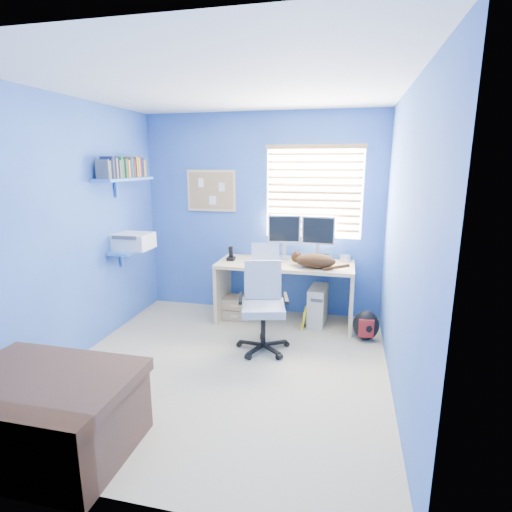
% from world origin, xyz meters
% --- Properties ---
extents(floor, '(3.00, 3.20, 0.00)m').
position_xyz_m(floor, '(0.00, 0.00, 0.00)').
color(floor, '#BAAC8F').
rests_on(floor, ground).
extents(ceiling, '(3.00, 3.20, 0.00)m').
position_xyz_m(ceiling, '(0.00, 0.00, 2.50)').
color(ceiling, white).
rests_on(ceiling, wall_back).
extents(wall_back, '(3.00, 0.01, 2.50)m').
position_xyz_m(wall_back, '(0.00, 1.60, 1.25)').
color(wall_back, '#4276CD').
rests_on(wall_back, ground).
extents(wall_front, '(3.00, 0.01, 2.50)m').
position_xyz_m(wall_front, '(0.00, -1.60, 1.25)').
color(wall_front, '#4276CD').
rests_on(wall_front, ground).
extents(wall_left, '(0.01, 3.20, 2.50)m').
position_xyz_m(wall_left, '(-1.50, 0.00, 1.25)').
color(wall_left, '#4276CD').
rests_on(wall_left, ground).
extents(wall_right, '(0.01, 3.20, 2.50)m').
position_xyz_m(wall_right, '(1.50, 0.00, 1.25)').
color(wall_right, '#4276CD').
rests_on(wall_right, ground).
extents(desk, '(1.61, 0.65, 0.74)m').
position_xyz_m(desk, '(0.37, 1.26, 0.37)').
color(desk, tan).
rests_on(desk, floor).
extents(laptop, '(0.38, 0.32, 0.22)m').
position_xyz_m(laptop, '(0.15, 1.15, 0.85)').
color(laptop, silver).
rests_on(laptop, desk).
extents(monitor_left, '(0.41, 0.18, 0.54)m').
position_xyz_m(monitor_left, '(0.31, 1.50, 1.01)').
color(monitor_left, silver).
rests_on(monitor_left, desk).
extents(monitor_right, '(0.41, 0.15, 0.54)m').
position_xyz_m(monitor_right, '(0.73, 1.48, 1.01)').
color(monitor_right, silver).
rests_on(monitor_right, desk).
extents(phone, '(0.09, 0.11, 0.17)m').
position_xyz_m(phone, '(-0.30, 1.24, 0.82)').
color(phone, black).
rests_on(phone, desk).
extents(mug, '(0.10, 0.09, 0.10)m').
position_xyz_m(mug, '(0.84, 1.37, 0.79)').
color(mug, '#1E5F2F').
rests_on(mug, desk).
extents(cd_spindle, '(0.13, 0.13, 0.07)m').
position_xyz_m(cd_spindle, '(1.06, 1.51, 0.78)').
color(cd_spindle, silver).
rests_on(cd_spindle, desk).
extents(cat, '(0.51, 0.38, 0.16)m').
position_xyz_m(cat, '(0.73, 1.10, 0.82)').
color(cat, black).
rests_on(cat, desk).
extents(tower_pc, '(0.23, 0.45, 0.45)m').
position_xyz_m(tower_pc, '(0.76, 1.32, 0.23)').
color(tower_pc, beige).
rests_on(tower_pc, floor).
extents(drawer_boxes, '(0.35, 0.28, 0.27)m').
position_xyz_m(drawer_boxes, '(-0.23, 1.25, 0.14)').
color(drawer_boxes, tan).
rests_on(drawer_boxes, floor).
extents(yellow_book, '(0.03, 0.17, 0.24)m').
position_xyz_m(yellow_book, '(0.62, 1.12, 0.12)').
color(yellow_book, yellow).
rests_on(yellow_book, floor).
extents(backpack, '(0.32, 0.26, 0.33)m').
position_xyz_m(backpack, '(1.32, 0.94, 0.17)').
color(backpack, black).
rests_on(backpack, floor).
extents(bed_corner, '(1.12, 0.80, 0.54)m').
position_xyz_m(bed_corner, '(-0.83, -1.33, 0.27)').
color(bed_corner, '#523224').
rests_on(bed_corner, floor).
extents(office_chair, '(0.63, 0.63, 0.90)m').
position_xyz_m(office_chair, '(0.26, 0.49, 0.34)').
color(office_chair, black).
rests_on(office_chair, floor).
extents(window_blinds, '(1.15, 0.05, 1.10)m').
position_xyz_m(window_blinds, '(0.65, 1.57, 1.55)').
color(window_blinds, white).
rests_on(window_blinds, ground).
extents(corkboard, '(0.64, 0.02, 0.52)m').
position_xyz_m(corkboard, '(-0.65, 1.58, 1.55)').
color(corkboard, tan).
rests_on(corkboard, ground).
extents(wall_shelves, '(0.42, 0.90, 1.05)m').
position_xyz_m(wall_shelves, '(-1.35, 0.75, 1.43)').
color(wall_shelves, '#3D7BCC').
rests_on(wall_shelves, ground).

